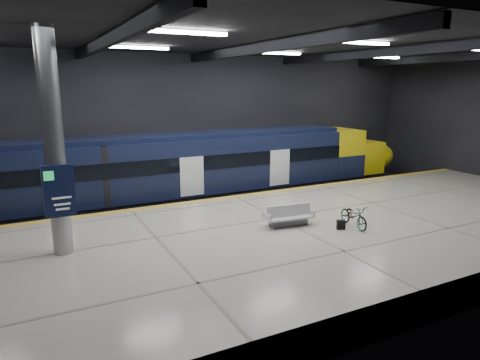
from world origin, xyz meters
TOP-DOWN VIEW (x-y plane):
  - ground at (0.00, 0.00)m, footprint 30.00×30.00m
  - room_shell at (-0.00, 0.00)m, footprint 30.10×16.10m
  - platform at (0.00, -2.50)m, footprint 30.00×11.00m
  - safety_strip at (0.00, 2.75)m, footprint 30.00×0.40m
  - rails at (0.00, 5.50)m, footprint 30.00×1.52m
  - train at (-2.91, 5.50)m, footprint 29.40×2.84m
  - bench at (-0.16, -2.02)m, footprint 1.93×0.98m
  - bicycle at (1.94, -3.26)m, footprint 0.78×1.70m
  - pannier_bag at (1.34, -3.26)m, footprint 0.35×0.29m
  - info_column at (-8.00, -1.03)m, footprint 0.90×0.78m

SIDE VIEW (x-z plane):
  - ground at x=0.00m, z-range 0.00..0.00m
  - rails at x=0.00m, z-range 0.00..0.16m
  - platform at x=0.00m, z-range 0.00..1.10m
  - safety_strip at x=0.00m, z-range 1.10..1.11m
  - pannier_bag at x=1.34m, z-range 1.10..1.45m
  - bench at x=-0.16m, z-range 0.98..1.80m
  - bicycle at x=1.94m, z-range 1.10..1.96m
  - train at x=-2.91m, z-range 0.16..3.95m
  - info_column at x=-8.00m, z-range 1.01..7.91m
  - room_shell at x=0.00m, z-range 1.69..9.74m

